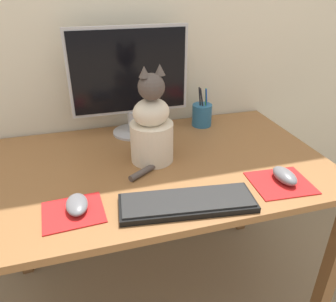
% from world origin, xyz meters
% --- Properties ---
extents(ground_plane, '(12.00, 12.00, 0.00)m').
position_xyz_m(ground_plane, '(0.00, 0.00, 0.00)').
color(ground_plane, '#847056').
extents(wall_back, '(7.00, 0.04, 2.50)m').
position_xyz_m(wall_back, '(0.00, 0.41, 1.25)').
color(wall_back, beige).
rests_on(wall_back, ground_plane).
extents(desk, '(1.27, 0.76, 0.73)m').
position_xyz_m(desk, '(0.00, 0.00, 0.63)').
color(desk, brown).
rests_on(desk, ground_plane).
extents(monitor, '(0.48, 0.17, 0.45)m').
position_xyz_m(monitor, '(-0.03, 0.28, 0.97)').
color(monitor, '#B2B2B7').
rests_on(monitor, desk).
extents(keyboard, '(0.42, 0.18, 0.02)m').
position_xyz_m(keyboard, '(0.03, -0.28, 0.74)').
color(keyboard, black).
rests_on(keyboard, desk).
extents(mousepad_left, '(0.18, 0.16, 0.00)m').
position_xyz_m(mousepad_left, '(-0.30, -0.22, 0.73)').
color(mousepad_left, red).
rests_on(mousepad_left, desk).
extents(mousepad_right, '(0.20, 0.18, 0.00)m').
position_xyz_m(mousepad_right, '(0.37, -0.25, 0.73)').
color(mousepad_right, red).
rests_on(mousepad_right, desk).
extents(computer_mouse_left, '(0.06, 0.11, 0.03)m').
position_xyz_m(computer_mouse_left, '(-0.28, -0.21, 0.75)').
color(computer_mouse_left, slate).
rests_on(computer_mouse_left, mousepad_left).
extents(computer_mouse_right, '(0.06, 0.11, 0.04)m').
position_xyz_m(computer_mouse_right, '(0.39, -0.24, 0.75)').
color(computer_mouse_right, slate).
rests_on(computer_mouse_right, mousepad_right).
extents(cat, '(0.21, 0.23, 0.35)m').
position_xyz_m(cat, '(0.00, 0.03, 0.86)').
color(cat, beige).
rests_on(cat, desk).
extents(pen_cup, '(0.09, 0.09, 0.18)m').
position_xyz_m(pen_cup, '(0.29, 0.28, 0.78)').
color(pen_cup, '#286089').
rests_on(pen_cup, desk).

